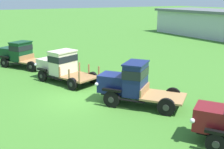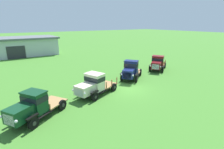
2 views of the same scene
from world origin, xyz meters
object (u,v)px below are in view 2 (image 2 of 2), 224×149
at_px(vintage_truck_second_in_line, 93,84).
at_px(vintage_truck_midrow_center, 131,70).
at_px(vintage_truck_foreground_near, 32,106).
at_px(vintage_truck_far_side, 157,63).

xyz_separation_m(vintage_truck_second_in_line, vintage_truck_midrow_center, (6.03, 1.77, 0.08)).
xyz_separation_m(vintage_truck_foreground_near, vintage_truck_midrow_center, (11.67, 3.33, 0.08)).
relative_size(vintage_truck_second_in_line, vintage_truck_midrow_center, 1.08).
bearing_deg(vintage_truck_midrow_center, vintage_truck_foreground_near, -164.08).
height_order(vintage_truck_foreground_near, vintage_truck_far_side, vintage_truck_far_side).
distance_m(vintage_truck_foreground_near, vintage_truck_midrow_center, 12.13).
relative_size(vintage_truck_midrow_center, vintage_truck_far_side, 0.99).
distance_m(vintage_truck_foreground_near, vintage_truck_second_in_line, 5.84).
bearing_deg(vintage_truck_second_in_line, vintage_truck_midrow_center, 16.34).
height_order(vintage_truck_midrow_center, vintage_truck_far_side, vintage_truck_midrow_center).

